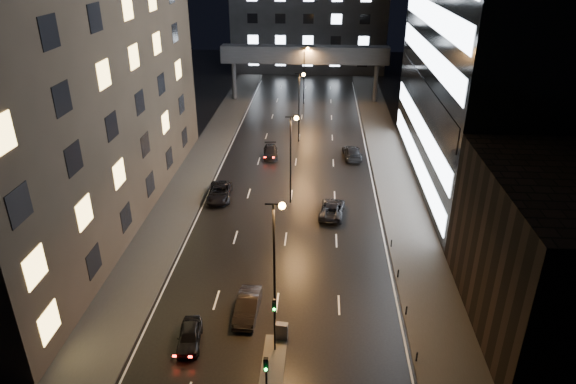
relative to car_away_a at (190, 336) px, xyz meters
name	(u,v)px	position (x,y,z in m)	size (l,w,h in m)	color
ground	(296,162)	(5.94, 35.12, -0.68)	(160.00, 160.00, 0.00)	black
sidewalk_left	(195,174)	(-6.56, 30.12, -0.61)	(5.00, 110.00, 0.15)	#383533
sidewalk_right	(395,179)	(18.44, 30.12, -0.61)	(5.00, 110.00, 0.15)	#383533
building_left	(43,20)	(-16.56, 19.12, 19.32)	(15.00, 48.00, 40.00)	#2D2319
building_right_low	(551,255)	(25.94, 4.12, 5.32)	(10.00, 18.00, 12.00)	black
building_far	(309,12)	(5.94, 93.12, 11.82)	(34.00, 14.00, 25.00)	#333335
skybridge	(305,55)	(5.94, 65.12, 7.66)	(30.00, 3.00, 10.00)	#333335
median_island	(272,377)	(6.24, -2.88, -0.61)	(1.60, 8.00, 0.15)	#383533
traffic_signal_near	(274,317)	(6.24, -0.39, 2.41)	(0.28, 0.34, 4.40)	black
traffic_signal_far	(266,377)	(6.24, -5.89, 2.41)	(0.28, 0.34, 4.40)	black
bollard_row	(411,333)	(16.14, 1.62, -0.23)	(0.12, 25.12, 0.90)	black
streetlight_near	(276,247)	(6.10, 3.12, 5.82)	(1.45, 0.50, 10.15)	black
streetlight_mid_a	(292,149)	(6.10, 23.12, 5.82)	(1.45, 0.50, 10.15)	black
streetlight_mid_b	(300,98)	(6.10, 43.12, 5.82)	(1.45, 0.50, 10.15)	black
streetlight_far	(305,68)	(6.10, 63.12, 5.82)	(1.45, 0.50, 10.15)	black
car_away_a	(190,336)	(0.00, 0.00, 0.00)	(1.61, 4.00, 1.36)	black
car_away_b	(247,306)	(3.75, 3.49, 0.11)	(1.67, 4.79, 1.58)	black
car_away_c	(220,192)	(-2.19, 23.64, 0.08)	(2.54, 5.50, 1.53)	black
car_away_d	(271,152)	(2.38, 36.85, 0.00)	(1.92, 4.71, 1.37)	black
car_toward_a	(332,209)	(10.57, 20.46, 0.06)	(2.46, 5.33, 1.48)	black
car_toward_b	(352,152)	(13.49, 37.06, 0.11)	(2.23, 5.49, 1.59)	black
utility_cabinet	(282,331)	(6.64, 0.82, 0.13)	(0.87, 0.48, 1.32)	#48474A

